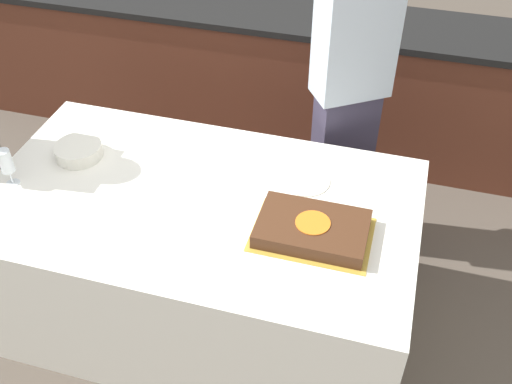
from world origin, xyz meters
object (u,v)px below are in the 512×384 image
at_px(cake, 312,229).
at_px(wine_glass, 6,162).
at_px(person_cutting_cake, 348,103).
at_px(plate_stack, 79,151).

height_order(cake, wine_glass, wine_glass).
bearing_deg(cake, person_cutting_cake, 90.00).
xyz_separation_m(cake, person_cutting_cake, (0.00, 0.85, 0.08)).
bearing_deg(plate_stack, person_cutting_cake, 28.52).
bearing_deg(person_cutting_cake, wine_glass, -0.74).
xyz_separation_m(plate_stack, wine_glass, (-0.19, -0.26, 0.09)).
distance_m(plate_stack, wine_glass, 0.34).
height_order(cake, plate_stack, cake).
bearing_deg(wine_glass, plate_stack, 54.04).
height_order(plate_stack, wine_glass, wine_glass).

